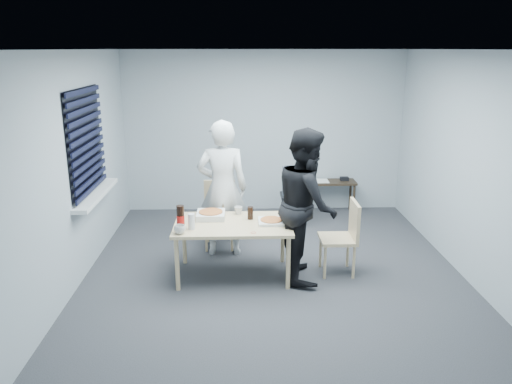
{
  "coord_description": "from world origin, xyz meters",
  "views": [
    {
      "loc": [
        -0.39,
        -5.53,
        2.61
      ],
      "look_at": [
        -0.21,
        0.1,
        0.98
      ],
      "focal_mm": 35.0,
      "sensor_mm": 36.0,
      "label": 1
    }
  ],
  "objects_px": {
    "person_white": "(223,189)",
    "person_black": "(307,205)",
    "chair_far": "(219,209)",
    "mug_a": "(180,230)",
    "side_table": "(331,186)",
    "dining_table": "(233,228)",
    "backpack": "(293,181)",
    "chair_right": "(345,232)",
    "soda_bottle": "(181,218)",
    "mug_b": "(238,210)",
    "stool": "(293,201)"
  },
  "relations": [
    {
      "from": "person_black",
      "to": "backpack",
      "type": "xyz_separation_m",
      "value": [
        0.03,
        1.71,
        -0.18
      ]
    },
    {
      "from": "chair_right",
      "to": "soda_bottle",
      "type": "relative_size",
      "value": 3.14
    },
    {
      "from": "chair_far",
      "to": "mug_b",
      "type": "bearing_deg",
      "value": -68.35
    },
    {
      "from": "chair_right",
      "to": "person_black",
      "type": "distance_m",
      "value": 0.61
    },
    {
      "from": "dining_table",
      "to": "chair_far",
      "type": "height_order",
      "value": "chair_far"
    },
    {
      "from": "chair_far",
      "to": "side_table",
      "type": "height_order",
      "value": "chair_far"
    },
    {
      "from": "person_white",
      "to": "person_black",
      "type": "bearing_deg",
      "value": 144.36
    },
    {
      "from": "person_white",
      "to": "dining_table",
      "type": "bearing_deg",
      "value": 101.56
    },
    {
      "from": "dining_table",
      "to": "side_table",
      "type": "distance_m",
      "value": 2.83
    },
    {
      "from": "backpack",
      "to": "mug_b",
      "type": "relative_size",
      "value": 4.29
    },
    {
      "from": "chair_far",
      "to": "mug_a",
      "type": "height_order",
      "value": "chair_far"
    },
    {
      "from": "person_white",
      "to": "backpack",
      "type": "distance_m",
      "value": 1.44
    },
    {
      "from": "chair_far",
      "to": "person_white",
      "type": "bearing_deg",
      "value": -79.18
    },
    {
      "from": "stool",
      "to": "soda_bottle",
      "type": "height_order",
      "value": "soda_bottle"
    },
    {
      "from": "side_table",
      "to": "soda_bottle",
      "type": "height_order",
      "value": "soda_bottle"
    },
    {
      "from": "backpack",
      "to": "chair_right",
      "type": "bearing_deg",
      "value": -75.01
    },
    {
      "from": "dining_table",
      "to": "person_black",
      "type": "xyz_separation_m",
      "value": [
        0.85,
        -0.03,
        0.29
      ]
    },
    {
      "from": "chair_far",
      "to": "backpack",
      "type": "bearing_deg",
      "value": 32.85
    },
    {
      "from": "side_table",
      "to": "mug_a",
      "type": "relative_size",
      "value": 6.47
    },
    {
      "from": "stool",
      "to": "chair_far",
      "type": "bearing_deg",
      "value": -146.66
    },
    {
      "from": "dining_table",
      "to": "soda_bottle",
      "type": "xyz_separation_m",
      "value": [
        -0.58,
        -0.21,
        0.2
      ]
    },
    {
      "from": "side_table",
      "to": "mug_a",
      "type": "distance_m",
      "value": 3.44
    },
    {
      "from": "mug_b",
      "to": "backpack",
      "type": "bearing_deg",
      "value": 59.05
    },
    {
      "from": "person_black",
      "to": "soda_bottle",
      "type": "height_order",
      "value": "person_black"
    },
    {
      "from": "side_table",
      "to": "backpack",
      "type": "relative_size",
      "value": 1.85
    },
    {
      "from": "dining_table",
      "to": "mug_b",
      "type": "height_order",
      "value": "mug_b"
    },
    {
      "from": "chair_right",
      "to": "mug_a",
      "type": "distance_m",
      "value": 1.95
    },
    {
      "from": "mug_a",
      "to": "backpack",
      "type": "bearing_deg",
      "value": 54.16
    },
    {
      "from": "person_white",
      "to": "person_black",
      "type": "distance_m",
      "value": 1.22
    },
    {
      "from": "dining_table",
      "to": "person_white",
      "type": "distance_m",
      "value": 0.75
    },
    {
      "from": "mug_a",
      "to": "person_white",
      "type": "bearing_deg",
      "value": 66.51
    },
    {
      "from": "side_table",
      "to": "mug_b",
      "type": "bearing_deg",
      "value": -126.78
    },
    {
      "from": "side_table",
      "to": "dining_table",
      "type": "bearing_deg",
      "value": -123.85
    },
    {
      "from": "person_black",
      "to": "mug_a",
      "type": "xyz_separation_m",
      "value": [
        -1.43,
        -0.3,
        -0.18
      ]
    },
    {
      "from": "chair_right",
      "to": "person_black",
      "type": "xyz_separation_m",
      "value": [
        -0.48,
        -0.07,
        0.37
      ]
    },
    {
      "from": "backpack",
      "to": "soda_bottle",
      "type": "distance_m",
      "value": 2.39
    },
    {
      "from": "chair_far",
      "to": "mug_b",
      "type": "xyz_separation_m",
      "value": [
        0.26,
        -0.66,
        0.19
      ]
    },
    {
      "from": "person_black",
      "to": "stool",
      "type": "distance_m",
      "value": 1.8
    },
    {
      "from": "dining_table",
      "to": "soda_bottle",
      "type": "bearing_deg",
      "value": -160.07
    },
    {
      "from": "chair_right",
      "to": "backpack",
      "type": "height_order",
      "value": "backpack"
    },
    {
      "from": "stool",
      "to": "soda_bottle",
      "type": "xyz_separation_m",
      "value": [
        -1.45,
        -1.9,
        0.41
      ]
    },
    {
      "from": "chair_right",
      "to": "person_white",
      "type": "relative_size",
      "value": 0.5
    },
    {
      "from": "mug_b",
      "to": "soda_bottle",
      "type": "distance_m",
      "value": 0.84
    },
    {
      "from": "person_black",
      "to": "mug_b",
      "type": "distance_m",
      "value": 0.88
    },
    {
      "from": "chair_right",
      "to": "backpack",
      "type": "relative_size",
      "value": 2.07
    },
    {
      "from": "person_black",
      "to": "chair_right",
      "type": "bearing_deg",
      "value": -82.17
    },
    {
      "from": "mug_a",
      "to": "soda_bottle",
      "type": "height_order",
      "value": "soda_bottle"
    },
    {
      "from": "chair_far",
      "to": "mug_b",
      "type": "height_order",
      "value": "chair_far"
    },
    {
      "from": "dining_table",
      "to": "backpack",
      "type": "xyz_separation_m",
      "value": [
        0.88,
        1.68,
        0.11
      ]
    },
    {
      "from": "backpack",
      "to": "mug_a",
      "type": "distance_m",
      "value": 2.48
    }
  ]
}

